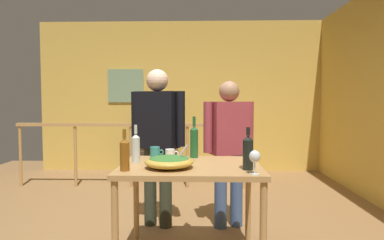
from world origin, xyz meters
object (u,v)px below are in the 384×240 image
object	(u,v)px
tv_console	(152,162)
wine_bottle_dark	(248,152)
wine_bottle_green	(194,141)
person_standing_left	(158,134)
serving_table	(191,176)
wine_bottle_amber	(125,154)
wine_bottle_clear	(136,147)
mug_white	(170,154)
stair_railing	(168,143)
flat_screen_tv	(152,134)
salad_bowl	(169,161)
mug_teal	(155,153)
wine_glass	(255,157)
framed_picture	(126,86)
person_standing_right	(229,143)

from	to	relation	value
tv_console	wine_bottle_dark	distance (m)	3.77
wine_bottle_green	person_standing_left	world-z (taller)	person_standing_left
serving_table	wine_bottle_amber	distance (m)	0.57
wine_bottle_clear	mug_white	distance (m)	0.33
stair_railing	person_standing_left	world-z (taller)	person_standing_left
stair_railing	flat_screen_tv	size ratio (longest dim) A/B	5.14
stair_railing	wine_bottle_clear	bearing A→B (deg)	-90.58
flat_screen_tv	wine_bottle_green	bearing A→B (deg)	-74.32
stair_railing	salad_bowl	size ratio (longest dim) A/B	9.48
person_standing_left	wine_bottle_green	bearing A→B (deg)	149.57
wine_bottle_dark	mug_teal	distance (m)	0.88
wine_glass	wine_bottle_green	size ratio (longest dim) A/B	0.45
mug_white	wine_bottle_green	bearing A→B (deg)	20.65
wine_bottle_amber	wine_bottle_dark	world-z (taller)	wine_bottle_dark
salad_bowl	wine_glass	xyz separation A→B (m)	(0.61, -0.20, 0.07)
stair_railing	mug_white	distance (m)	2.14
salad_bowl	wine_bottle_green	size ratio (longest dim) A/B	1.01
salad_bowl	mug_teal	bearing A→B (deg)	112.31
wine_bottle_dark	mug_white	bearing A→B (deg)	144.62
mug_teal	person_standing_left	bearing A→B (deg)	95.36
serving_table	wine_bottle_dark	distance (m)	0.52
serving_table	person_standing_left	bearing A→B (deg)	114.86
person_standing_left	tv_console	bearing A→B (deg)	-60.08
framed_picture	wine_bottle_amber	bearing A→B (deg)	-77.25
framed_picture	stair_railing	xyz separation A→B (m)	(0.91, -1.22, -0.93)
mug_teal	person_standing_right	world-z (taller)	person_standing_right
stair_railing	serving_table	xyz separation A→B (m)	(0.43, -2.36, 0.05)
wine_bottle_green	person_standing_left	size ratio (longest dim) A/B	0.23
salad_bowl	wine_bottle_green	xyz separation A→B (m)	(0.18, 0.46, 0.10)
mug_white	wine_glass	bearing A→B (deg)	-42.59
person_standing_right	wine_bottle_dark	bearing A→B (deg)	73.40
framed_picture	wine_bottle_dark	size ratio (longest dim) A/B	2.11
wine_glass	person_standing_right	bearing A→B (deg)	94.26
person_standing_right	serving_table	bearing A→B (deg)	45.07
stair_railing	wine_bottle_dark	size ratio (longest dim) A/B	11.14
serving_table	wine_bottle_amber	world-z (taller)	wine_bottle_amber
wine_bottle_amber	mug_white	xyz separation A→B (m)	(0.28, 0.50, -0.08)
wine_bottle_dark	person_standing_left	size ratio (longest dim) A/B	0.19
serving_table	mug_teal	xyz separation A→B (m)	(-0.32, 0.26, 0.14)
wine_bottle_clear	wine_bottle_dark	world-z (taller)	wine_bottle_dark
wine_glass	mug_white	size ratio (longest dim) A/B	1.43
wine_bottle_amber	wine_bottle_dark	bearing A→B (deg)	3.98
tv_console	wine_bottle_green	bearing A→B (deg)	-74.48
wine_bottle_amber	mug_teal	bearing A→B (deg)	73.65
framed_picture	salad_bowl	world-z (taller)	framed_picture
tv_console	wine_bottle_green	size ratio (longest dim) A/B	2.44
mug_teal	tv_console	bearing A→B (deg)	99.05
framed_picture	person_standing_right	xyz separation A→B (m)	(1.71, -2.79, -0.71)
flat_screen_tv	wine_bottle_dark	world-z (taller)	wine_bottle_dark
person_standing_right	wine_bottle_green	bearing A→B (deg)	33.65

